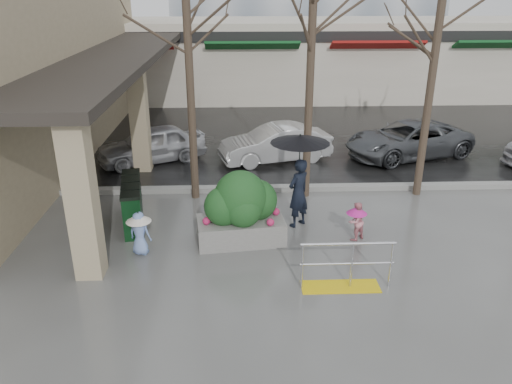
{
  "coord_description": "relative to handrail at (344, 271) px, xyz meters",
  "views": [
    {
      "loc": [
        -0.75,
        -9.79,
        5.72
      ],
      "look_at": [
        -0.35,
        0.8,
        1.3
      ],
      "focal_mm": 35.0,
      "sensor_mm": 36.0,
      "label": 1
    }
  ],
  "objects": [
    {
      "name": "car_a",
      "position": [
        -5.09,
        8.0,
        0.25
      ],
      "size": [
        3.98,
        2.93,
        1.26
      ],
      "primitive_type": "imported",
      "rotation": [
        0.0,
        0.0,
        -1.13
      ],
      "color": "#BCBCC1",
      "rests_on": "ground"
    },
    {
      "name": "tree_mideast",
      "position": [
        3.14,
        4.8,
        4.48
      ],
      "size": [
        3.2,
        3.2,
        6.5
      ],
      "color": "#382B21",
      "rests_on": "ground"
    },
    {
      "name": "child_pink",
      "position": [
        0.69,
        2.05,
        0.17
      ],
      "size": [
        0.59,
        0.56,
        0.96
      ],
      "rotation": [
        0.0,
        0.0,
        3.72
      ],
      "color": "pink",
      "rests_on": "ground"
    },
    {
      "name": "planter",
      "position": [
        -2.06,
        2.07,
        0.48
      ],
      "size": [
        2.16,
        1.28,
        1.79
      ],
      "rotation": [
        0.0,
        0.0,
        0.12
      ],
      "color": "slate",
      "rests_on": "ground"
    },
    {
      "name": "canopy_slab",
      "position": [
        -6.16,
        9.2,
        3.25
      ],
      "size": [
        2.8,
        18.0,
        0.25
      ],
      "primitive_type": "cube",
      "color": "#2D2823",
      "rests_on": "pillar_front"
    },
    {
      "name": "car_c",
      "position": [
        3.93,
        8.24,
        0.25
      ],
      "size": [
        4.96,
        3.4,
        1.26
      ],
      "primitive_type": "imported",
      "rotation": [
        0.0,
        0.0,
        -1.25
      ],
      "color": "#505357",
      "rests_on": "ground"
    },
    {
      "name": "news_boxes",
      "position": [
        -4.82,
        3.13,
        0.2
      ],
      "size": [
        0.82,
        2.1,
        1.15
      ],
      "rotation": [
        0.0,
        0.0,
        0.18
      ],
      "color": "black",
      "rests_on": "ground"
    },
    {
      "name": "woman",
      "position": [
        -0.62,
        2.87,
        1.12
      ],
      "size": [
        1.45,
        1.45,
        2.42
      ],
      "rotation": [
        0.0,
        0.0,
        3.86
      ],
      "color": "black",
      "rests_on": "ground"
    },
    {
      "name": "child_blue",
      "position": [
        -4.36,
        1.55,
        0.24
      ],
      "size": [
        0.58,
        0.57,
        1.04
      ],
      "rotation": [
        0.0,
        0.0,
        2.84
      ],
      "color": "#7D9CDF",
      "rests_on": "ground"
    },
    {
      "name": "tree_midwest",
      "position": [
        -0.16,
        4.8,
        4.86
      ],
      "size": [
        3.2,
        3.2,
        7.0
      ],
      "color": "#382B21",
      "rests_on": "ground"
    },
    {
      "name": "car_b",
      "position": [
        -0.82,
        7.92,
        0.25
      ],
      "size": [
        4.04,
        2.31,
        1.26
      ],
      "primitive_type": "imported",
      "rotation": [
        0.0,
        0.0,
        -1.3
      ],
      "color": "silver",
      "rests_on": "ground"
    },
    {
      "name": "tree_west",
      "position": [
        -3.36,
        4.8,
        4.71
      ],
      "size": [
        3.2,
        3.2,
        6.8
      ],
      "color": "#382B21",
      "rests_on": "ground"
    },
    {
      "name": "street_asphalt",
      "position": [
        -1.36,
        23.2,
        -0.37
      ],
      "size": [
        120.0,
        36.0,
        0.01
      ],
      "primitive_type": "cube",
      "color": "black",
      "rests_on": "ground"
    },
    {
      "name": "curb",
      "position": [
        -1.36,
        5.2,
        -0.3
      ],
      "size": [
        120.0,
        0.3,
        0.15
      ],
      "primitive_type": "cube",
      "color": "gray",
      "rests_on": "ground"
    },
    {
      "name": "pillar_back",
      "position": [
        -5.26,
        7.2,
        1.37
      ],
      "size": [
        0.55,
        0.55,
        3.5
      ],
      "primitive_type": "cube",
      "color": "tan",
      "rests_on": "ground"
    },
    {
      "name": "pillar_front",
      "position": [
        -5.26,
        0.7,
        1.37
      ],
      "size": [
        0.55,
        0.55,
        3.5
      ],
      "primitive_type": "cube",
      "color": "tan",
      "rests_on": "ground"
    },
    {
      "name": "handrail",
      "position": [
        0.0,
        0.0,
        0.0
      ],
      "size": [
        1.9,
        0.5,
        1.03
      ],
      "color": "yellow",
      "rests_on": "ground"
    },
    {
      "name": "storefront_row",
      "position": [
        0.64,
        19.17,
        1.64
      ],
      "size": [
        34.0,
        6.74,
        4.0
      ],
      "color": "beige",
      "rests_on": "ground"
    },
    {
      "name": "ground",
      "position": [
        -1.36,
        1.2,
        -0.38
      ],
      "size": [
        120.0,
        120.0,
        0.0
      ],
      "primitive_type": "plane",
      "color": "#51514F",
      "rests_on": "ground"
    }
  ]
}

